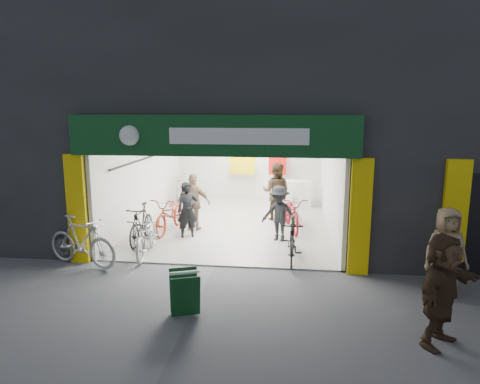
% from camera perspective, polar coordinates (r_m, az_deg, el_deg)
% --- Properties ---
extents(ground, '(60.00, 60.00, 0.00)m').
position_cam_1_polar(ground, '(10.15, -3.47, -9.91)').
color(ground, '#56565B').
rests_on(ground, ground).
extents(building, '(17.00, 10.27, 8.00)m').
position_cam_1_polar(building, '(14.35, 3.67, 13.75)').
color(building, '#232326').
rests_on(building, ground).
extents(bike_left_front, '(0.87, 2.00, 1.02)m').
position_cam_1_polar(bike_left_front, '(10.98, -12.27, -5.71)').
color(bike_left_front, '#AAA9AE').
rests_on(bike_left_front, ground).
extents(bike_left_midfront, '(0.52, 1.81, 1.09)m').
position_cam_1_polar(bike_left_midfront, '(11.95, -13.03, -4.21)').
color(bike_left_midfront, black).
rests_on(bike_left_midfront, ground).
extents(bike_left_midback, '(0.93, 2.13, 1.09)m').
position_cam_1_polar(bike_left_midback, '(12.88, -9.28, -2.97)').
color(bike_left_midback, maroon).
rests_on(bike_left_midback, ground).
extents(bike_left_back, '(0.68, 2.00, 1.18)m').
position_cam_1_polar(bike_left_back, '(16.96, -7.71, 0.60)').
color(bike_left_back, '#AFAFB4').
rests_on(bike_left_back, ground).
extents(bike_right_front, '(0.53, 1.77, 1.06)m').
position_cam_1_polar(bike_right_front, '(10.39, 6.97, -6.38)').
color(bike_right_front, black).
rests_on(bike_right_front, ground).
extents(bike_right_mid, '(1.05, 2.11, 1.06)m').
position_cam_1_polar(bike_right_mid, '(13.00, 6.97, -2.84)').
color(bike_right_mid, maroon).
rests_on(bike_right_mid, ground).
extents(bike_right_back, '(0.73, 1.71, 1.00)m').
position_cam_1_polar(bike_right_back, '(13.69, 7.36, -2.28)').
color(bike_right_back, '#BABABF').
rests_on(bike_right_back, ground).
extents(parked_bike, '(2.08, 1.17, 1.20)m').
position_cam_1_polar(parked_bike, '(10.65, -20.36, -6.16)').
color(parked_bike, silver).
rests_on(parked_bike, ground).
extents(customer_a, '(0.70, 0.59, 1.62)m').
position_cam_1_polar(customer_a, '(12.14, -7.00, -2.47)').
color(customer_a, black).
rests_on(customer_a, ground).
extents(customer_b, '(1.07, 0.91, 1.92)m').
position_cam_1_polar(customer_b, '(14.00, 4.83, 0.00)').
color(customer_b, '#3A2B1A').
rests_on(customer_b, ground).
extents(customer_c, '(1.17, 0.97, 1.58)m').
position_cam_1_polar(customer_c, '(11.76, 5.22, -2.98)').
color(customer_c, black).
rests_on(customer_c, ground).
extents(customer_d, '(1.07, 0.56, 1.75)m').
position_cam_1_polar(customer_d, '(12.82, -6.18, -1.43)').
color(customer_d, '#85644D').
rests_on(customer_d, ground).
extents(pedestrian_near, '(0.93, 0.67, 1.77)m').
position_cam_1_polar(pedestrian_near, '(9.33, 25.72, -7.16)').
color(pedestrian_near, '#937755').
rests_on(pedestrian_near, ground).
extents(pedestrian_far, '(1.50, 1.60, 1.79)m').
position_cam_1_polar(pedestrian_far, '(7.37, 25.31, -11.75)').
color(pedestrian_far, '#3D2A1B').
rests_on(pedestrian_far, ground).
extents(sandwich_board, '(0.66, 0.66, 0.79)m').
position_cam_1_polar(sandwich_board, '(7.84, -7.38, -13.06)').
color(sandwich_board, '#0E3B18').
rests_on(sandwich_board, ground).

